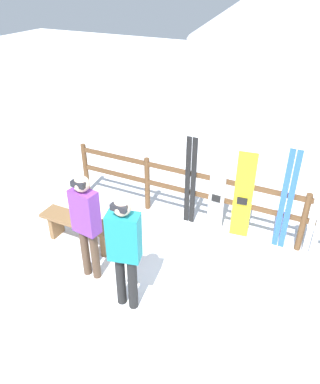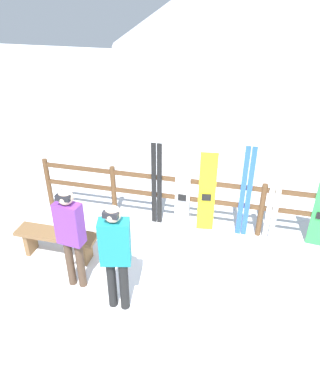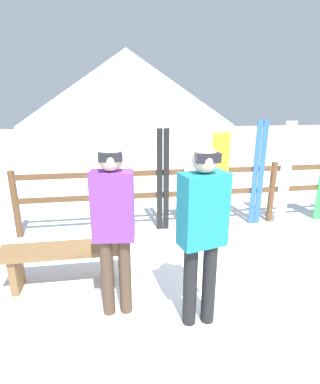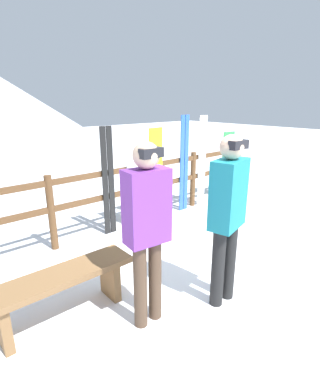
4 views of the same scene
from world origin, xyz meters
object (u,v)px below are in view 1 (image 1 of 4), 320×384
person_purple (86,220)px  ski_pair_black (190,182)px  person_teal (124,247)px  snowboard_white (217,194)px  ski_pair_blue (286,201)px  ski_pair_white (319,209)px  bench (80,226)px  snowboard_yellow (243,196)px

person_purple → ski_pair_black: (0.78, 1.93, -0.18)m
person_teal → snowboard_white: 2.26m
ski_pair_black → ski_pair_blue: 1.61m
person_teal → ski_pair_black: person_teal is taller
person_purple → ski_pair_white: (2.87, 1.93, -0.13)m
ski_pair_blue → ski_pair_white: size_ratio=1.01×
ski_pair_black → bench: bearing=-134.8°
ski_pair_blue → ski_pair_white: ski_pair_blue is taller
ski_pair_black → snowboard_yellow: (0.93, -0.00, -0.04)m
person_purple → person_teal: 0.81m
snowboard_yellow → ski_pair_blue: bearing=0.3°
bench → snowboard_white: snowboard_white is taller
snowboard_yellow → ski_pair_white: (1.16, 0.00, 0.09)m
person_purple → ski_pair_white: 3.46m
bench → person_teal: person_teal is taller
bench → ski_pair_blue: size_ratio=0.79×
ski_pair_black → snowboard_white: ski_pair_black is taller
bench → person_purple: 1.03m
ski_pair_blue → ski_pair_white: bearing=0.0°
ski_pair_white → ski_pair_blue: bearing=180.0°
snowboard_yellow → snowboard_white: bearing=-180.0°
snowboard_white → snowboard_yellow: size_ratio=0.90×
person_purple → snowboard_yellow: 2.58m
person_purple → ski_pair_white: ski_pair_white is taller
bench → ski_pair_blue: (2.98, 1.38, 0.52)m
snowboard_yellow → ski_pair_white: bearing=0.2°
snowboard_white → ski_pair_black: bearing=179.6°
bench → person_purple: person_purple is taller
bench → snowboard_yellow: bearing=30.9°
bench → snowboard_yellow: size_ratio=0.88×
ski_pair_black → ski_pair_white: ski_pair_white is taller
snowboard_yellow → person_purple: bearing=-131.6°
ski_pair_black → snowboard_yellow: 0.93m
bench → ski_pair_black: ski_pair_black is taller
bench → ski_pair_white: 3.76m
snowboard_white → ski_pair_white: 1.61m
bench → snowboard_white: (1.86, 1.38, 0.35)m
snowboard_white → ski_pair_blue: ski_pair_blue is taller
ski_pair_black → ski_pair_white: size_ratio=0.95×
person_purple → snowboard_yellow: (1.71, 1.93, -0.22)m
person_purple → snowboard_white: person_purple is taller
person_purple → ski_pair_black: 2.09m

